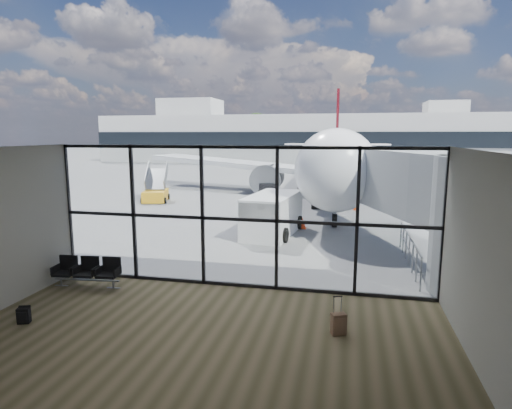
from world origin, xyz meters
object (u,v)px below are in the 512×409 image
at_px(backpack, 24,315).
at_px(suitcase, 339,324).
at_px(airliner, 336,155).
at_px(mobile_stairs, 156,194).
at_px(belt_loader, 268,187).
at_px(service_van, 272,214).
at_px(seating_row, 88,270).

xyz_separation_m(backpack, suitcase, (7.96, 1.08, 0.07)).
distance_m(airliner, mobile_stairs, 15.65).
xyz_separation_m(suitcase, belt_loader, (-6.21, 23.74, 0.30)).
bearing_deg(service_van, airliner, 87.94).
xyz_separation_m(service_van, mobile_stairs, (-10.11, 8.50, -0.46)).
relative_size(airliner, mobile_stairs, 11.31).
bearing_deg(mobile_stairs, suitcase, -69.86).
distance_m(belt_loader, mobile_stairs, 8.99).
xyz_separation_m(airliner, belt_loader, (-5.24, -3.78, -2.51)).
bearing_deg(airliner, backpack, -105.41).
bearing_deg(airliner, belt_loader, -145.87).
bearing_deg(backpack, airliner, 57.84).
relative_size(seating_row, belt_loader, 0.54).
relative_size(seating_row, mobile_stairs, 0.62).
bearing_deg(service_van, seating_row, -112.45).
height_order(airliner, mobile_stairs, airliner).
bearing_deg(seating_row, suitcase, -18.04).
xyz_separation_m(backpack, airliner, (6.98, 28.59, 2.88)).
relative_size(suitcase, mobile_stairs, 0.27).
bearing_deg(seating_row, mobile_stairs, 102.94).
relative_size(seating_row, suitcase, 2.25).
distance_m(service_van, belt_loader, 13.95).
bearing_deg(backpack, service_van, 49.54).
height_order(suitcase, belt_loader, belt_loader).
height_order(backpack, suitcase, suitcase).
relative_size(suitcase, service_van, 0.20).
height_order(suitcase, service_van, service_van).
xyz_separation_m(seating_row, suitcase, (7.95, -1.76, -0.24)).
bearing_deg(airliner, service_van, -99.76).
bearing_deg(backpack, seating_row, 71.41).
height_order(backpack, mobile_stairs, mobile_stairs).
bearing_deg(belt_loader, airliner, 26.70).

